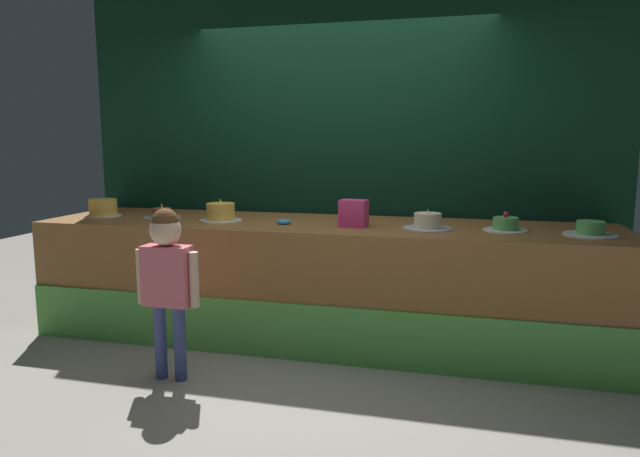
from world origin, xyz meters
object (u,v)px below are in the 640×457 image
(donut, at_px, (284,222))
(cake_center_left, at_px, (221,213))
(cake_left, at_px, (162,214))
(cake_far_right, at_px, (590,230))
(cake_far_left, at_px, (103,208))
(cake_right, at_px, (505,225))
(child_figure, at_px, (167,270))
(pink_box, at_px, (354,213))
(cake_center_right, at_px, (428,222))

(donut, bearing_deg, cake_center_left, 175.71)
(cake_left, relative_size, cake_center_left, 0.90)
(cake_center_left, height_order, cake_far_right, cake_center_left)
(cake_far_left, xyz_separation_m, cake_right, (3.20, 0.02, -0.03))
(cake_center_left, relative_size, cake_far_right, 0.96)
(child_figure, distance_m, cake_left, 1.15)
(pink_box, height_order, cake_center_right, pink_box)
(cake_far_left, relative_size, cake_center_right, 0.83)
(cake_center_right, height_order, cake_far_right, cake_center_right)
(cake_right, bearing_deg, cake_center_right, -174.39)
(cake_far_left, relative_size, cake_center_left, 0.88)
(pink_box, distance_m, cake_left, 1.60)
(cake_center_left, xyz_separation_m, cake_far_right, (2.67, -0.03, -0.03))
(cake_center_right, distance_m, cake_right, 0.54)
(cake_left, xyz_separation_m, cake_center_right, (2.14, -0.05, 0.02))
(donut, xyz_separation_m, cake_center_right, (1.07, 0.02, 0.03))
(cake_left, bearing_deg, donut, -3.98)
(pink_box, relative_size, cake_far_left, 0.67)
(cake_left, distance_m, cake_center_right, 2.14)
(cake_far_left, distance_m, cake_right, 3.20)
(donut, height_order, cake_center_right, cake_center_right)
(child_figure, height_order, cake_center_right, child_figure)
(donut, xyz_separation_m, cake_right, (1.60, 0.08, 0.02))
(pink_box, xyz_separation_m, cake_right, (1.07, 0.07, -0.06))
(child_figure, bearing_deg, cake_center_left, 92.84)
(child_figure, bearing_deg, cake_far_left, 139.59)
(cake_far_right, bearing_deg, cake_left, 178.88)
(child_figure, relative_size, cake_center_left, 3.36)
(donut, relative_size, cake_center_left, 0.32)
(cake_far_left, xyz_separation_m, cake_left, (0.53, 0.02, -0.04))
(child_figure, bearing_deg, cake_far_right, 19.02)
(donut, distance_m, cake_center_left, 0.54)
(cake_right, bearing_deg, cake_far_right, -6.92)
(donut, bearing_deg, cake_far_left, 177.99)
(donut, height_order, cake_right, cake_right)
(cake_far_left, bearing_deg, cake_right, 0.37)
(child_figure, bearing_deg, cake_center_right, 30.52)
(cake_far_left, height_order, cake_center_left, cake_center_left)
(child_figure, height_order, cake_right, child_figure)
(child_figure, bearing_deg, pink_box, 41.36)
(donut, xyz_separation_m, cake_far_left, (-1.60, 0.06, 0.05))
(cake_far_left, xyz_separation_m, cake_center_left, (1.07, -0.02, -0.00))
(cake_left, distance_m, cake_right, 2.67)
(child_figure, distance_m, pink_box, 1.39)
(pink_box, bearing_deg, cake_left, 177.59)
(donut, relative_size, cake_far_right, 0.31)
(child_figure, xyz_separation_m, cake_right, (2.09, 0.97, 0.23))
(cake_left, xyz_separation_m, cake_far_right, (3.20, -0.06, 0.01))
(cake_far_left, bearing_deg, pink_box, -1.32)
(cake_center_right, relative_size, cake_far_right, 1.02)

